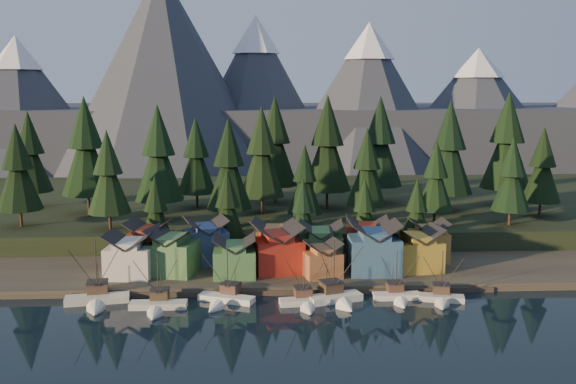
{
  "coord_description": "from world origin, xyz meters",
  "views": [
    {
      "loc": [
        -5.62,
        -101.94,
        38.57
      ],
      "look_at": [
        1.09,
        30.0,
        17.41
      ],
      "focal_mm": 40.0,
      "sensor_mm": 36.0,
      "label": 1
    }
  ],
  "objects_px": {
    "boat_1": "(157,299)",
    "boat_6": "(442,292)",
    "house_front_1": "(172,250)",
    "house_back_1": "(206,240)",
    "house_front_0": "(130,254)",
    "boat_2": "(224,293)",
    "boat_3": "(305,296)",
    "house_back_0": "(149,242)",
    "boat_4": "(338,290)",
    "boat_5": "(398,290)",
    "boat_0": "(96,292)"
  },
  "relations": [
    {
      "from": "house_front_0",
      "to": "boat_2",
      "type": "bearing_deg",
      "value": -29.67
    },
    {
      "from": "house_front_0",
      "to": "house_back_1",
      "type": "height_order",
      "value": "house_back_1"
    },
    {
      "from": "boat_4",
      "to": "boat_2",
      "type": "bearing_deg",
      "value": 159.78
    },
    {
      "from": "boat_2",
      "to": "house_back_1",
      "type": "height_order",
      "value": "house_back_1"
    },
    {
      "from": "boat_6",
      "to": "house_back_1",
      "type": "distance_m",
      "value": 50.95
    },
    {
      "from": "house_back_0",
      "to": "house_back_1",
      "type": "height_order",
      "value": "house_back_1"
    },
    {
      "from": "boat_1",
      "to": "house_back_0",
      "type": "bearing_deg",
      "value": 102.05
    },
    {
      "from": "boat_3",
      "to": "boat_5",
      "type": "xyz_separation_m",
      "value": [
        17.35,
        2.3,
        -0.05
      ]
    },
    {
      "from": "boat_2",
      "to": "boat_6",
      "type": "distance_m",
      "value": 39.89
    },
    {
      "from": "boat_1",
      "to": "house_front_1",
      "type": "xyz_separation_m",
      "value": [
        0.54,
        17.57,
        4.47
      ]
    },
    {
      "from": "boat_1",
      "to": "boat_3",
      "type": "height_order",
      "value": "boat_1"
    },
    {
      "from": "house_front_0",
      "to": "boat_1",
      "type": "bearing_deg",
      "value": -60.02
    },
    {
      "from": "boat_2",
      "to": "house_back_0",
      "type": "height_order",
      "value": "house_back_0"
    },
    {
      "from": "boat_5",
      "to": "house_back_1",
      "type": "xyz_separation_m",
      "value": [
        -36.87,
        22.63,
        4.69
      ]
    },
    {
      "from": "house_front_0",
      "to": "house_back_1",
      "type": "distance_m",
      "value": 17.36
    },
    {
      "from": "boat_2",
      "to": "house_front_0",
      "type": "xyz_separation_m",
      "value": [
        -19.2,
        13.03,
        4.26
      ]
    },
    {
      "from": "boat_4",
      "to": "house_front_0",
      "type": "bearing_deg",
      "value": 143.07
    },
    {
      "from": "house_front_0",
      "to": "boat_4",
      "type": "bearing_deg",
      "value": -14.74
    },
    {
      "from": "house_front_1",
      "to": "boat_6",
      "type": "bearing_deg",
      "value": -2.96
    },
    {
      "from": "boat_1",
      "to": "boat_6",
      "type": "distance_m",
      "value": 51.43
    },
    {
      "from": "boat_5",
      "to": "boat_6",
      "type": "xyz_separation_m",
      "value": [
        7.76,
        -1.51,
        0.1
      ]
    },
    {
      "from": "boat_0",
      "to": "boat_6",
      "type": "height_order",
      "value": "boat_0"
    },
    {
      "from": "house_front_0",
      "to": "house_back_1",
      "type": "xyz_separation_m",
      "value": [
        14.44,
        9.64,
        0.4
      ]
    },
    {
      "from": "boat_0",
      "to": "boat_6",
      "type": "xyz_separation_m",
      "value": [
        62.8,
        -1.91,
        -0.31
      ]
    },
    {
      "from": "house_back_0",
      "to": "house_back_1",
      "type": "distance_m",
      "value": 12.1
    },
    {
      "from": "house_back_0",
      "to": "boat_5",
      "type": "bearing_deg",
      "value": -14.29
    },
    {
      "from": "house_front_1",
      "to": "house_back_1",
      "type": "bearing_deg",
      "value": 66.98
    },
    {
      "from": "house_front_0",
      "to": "house_front_1",
      "type": "bearing_deg",
      "value": 14.95
    },
    {
      "from": "boat_1",
      "to": "house_back_0",
      "type": "height_order",
      "value": "house_back_0"
    },
    {
      "from": "house_back_0",
      "to": "house_back_1",
      "type": "bearing_deg",
      "value": 13.56
    },
    {
      "from": "boat_1",
      "to": "boat_5",
      "type": "distance_m",
      "value": 43.75
    },
    {
      "from": "boat_5",
      "to": "house_back_1",
      "type": "height_order",
      "value": "house_back_1"
    },
    {
      "from": "boat_4",
      "to": "boat_3",
      "type": "bearing_deg",
      "value": 174.94
    },
    {
      "from": "house_back_0",
      "to": "boat_4",
      "type": "bearing_deg",
      "value": -21.45
    },
    {
      "from": "boat_1",
      "to": "house_back_1",
      "type": "distance_m",
      "value": 26.97
    },
    {
      "from": "boat_0",
      "to": "house_back_1",
      "type": "relative_size",
      "value": 1.2
    },
    {
      "from": "boat_4",
      "to": "house_back_0",
      "type": "height_order",
      "value": "boat_4"
    },
    {
      "from": "boat_4",
      "to": "house_front_1",
      "type": "bearing_deg",
      "value": 136.37
    },
    {
      "from": "boat_5",
      "to": "house_front_0",
      "type": "distance_m",
      "value": 53.1
    },
    {
      "from": "house_front_0",
      "to": "house_back_0",
      "type": "distance_m",
      "value": 9.15
    },
    {
      "from": "house_front_0",
      "to": "house_back_0",
      "type": "height_order",
      "value": "house_back_0"
    },
    {
      "from": "boat_2",
      "to": "house_front_1",
      "type": "bearing_deg",
      "value": 148.96
    },
    {
      "from": "boat_0",
      "to": "boat_2",
      "type": "relative_size",
      "value": 1.13
    },
    {
      "from": "boat_3",
      "to": "house_back_0",
      "type": "relative_size",
      "value": 1.05
    },
    {
      "from": "boat_2",
      "to": "boat_6",
      "type": "height_order",
      "value": "boat_2"
    },
    {
      "from": "boat_2",
      "to": "boat_3",
      "type": "distance_m",
      "value": 14.93
    },
    {
      "from": "boat_4",
      "to": "boat_6",
      "type": "xyz_separation_m",
      "value": [
        19.08,
        -0.56,
        -0.45
      ]
    },
    {
      "from": "house_back_1",
      "to": "boat_1",
      "type": "bearing_deg",
      "value": -119.73
    },
    {
      "from": "boat_6",
      "to": "house_front_1",
      "type": "height_order",
      "value": "house_front_1"
    },
    {
      "from": "house_front_0",
      "to": "boat_0",
      "type": "bearing_deg",
      "value": -102.02
    }
  ]
}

